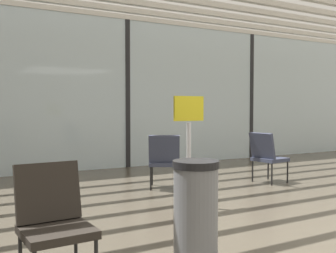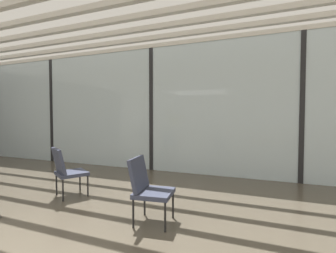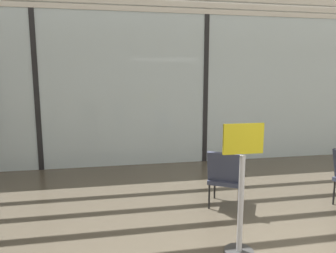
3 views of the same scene
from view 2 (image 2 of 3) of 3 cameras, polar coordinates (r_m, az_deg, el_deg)
glass_curtain_wall at (r=6.42m, az=-3.82°, el=4.02°), size 14.00×0.08×3.20m
window_mullion_0 at (r=8.54m, az=-25.56°, el=3.39°), size 0.10×0.12×3.20m
window_mullion_1 at (r=6.42m, az=-3.82°, el=4.02°), size 0.10×0.12×3.20m
window_mullion_2 at (r=5.84m, az=29.01°, el=3.89°), size 0.10×0.12×3.20m
parked_airplane at (r=10.64m, az=3.78°, el=5.19°), size 13.25×3.88×3.88m
lounge_chair_1 at (r=4.68m, az=-22.80°, el=-9.17°), size 0.68×0.69×0.87m
lounge_chair_2 at (r=3.33m, az=-4.82°, el=-13.71°), size 0.58×0.54×0.87m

